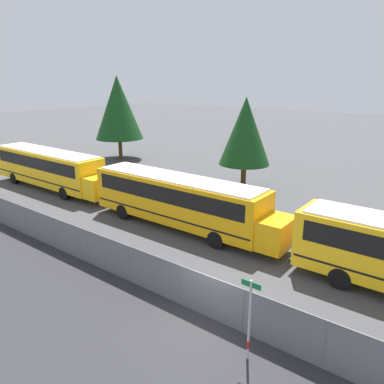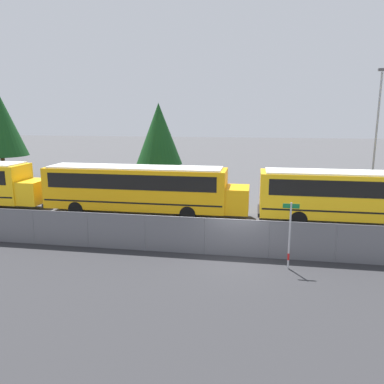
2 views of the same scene
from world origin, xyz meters
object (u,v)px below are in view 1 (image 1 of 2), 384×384
at_px(school_bus_1, 180,198).
at_px(tree_1, 118,108).
at_px(tree_2, 245,131).
at_px(street_sign, 249,318).
at_px(school_bus_0, 50,167).

xyz_separation_m(school_bus_1, tree_1, (-19.24, 12.42, 3.97)).
bearing_deg(tree_1, tree_2, -7.40).
height_order(street_sign, tree_1, tree_1).
distance_m(street_sign, tree_1, 35.05).
xyz_separation_m(street_sign, tree_1, (-28.40, 20.07, 4.36)).
bearing_deg(tree_1, school_bus_1, -32.84).
xyz_separation_m(school_bus_0, street_sign, (23.57, -7.76, -0.39)).
distance_m(school_bus_0, school_bus_1, 14.40).
relative_size(school_bus_0, school_bus_1, 1.00).
bearing_deg(school_bus_0, tree_1, 111.45).
relative_size(school_bus_1, tree_1, 1.45).
distance_m(school_bus_0, tree_2, 16.77).
height_order(school_bus_0, school_bus_1, same).
bearing_deg(tree_1, street_sign, -35.24).
distance_m(street_sign, tree_2, 20.84).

